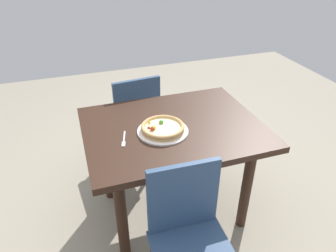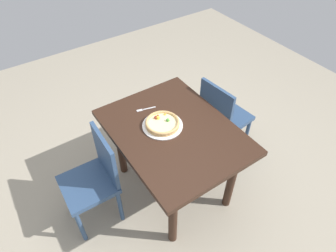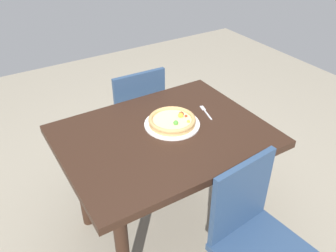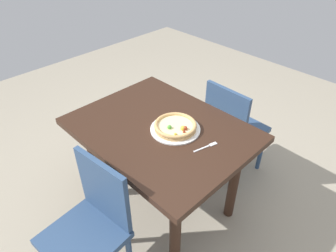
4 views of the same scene
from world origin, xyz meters
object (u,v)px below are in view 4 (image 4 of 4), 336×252
Objects in this scene: plate at (175,129)px; fork at (207,146)px; chair_far at (232,128)px; chair_near at (91,225)px; dining_table at (161,141)px; pizza at (175,126)px.

plate reaches higher than fork.
fork is at bearing -69.27° from chair_far.
fork is (0.25, 0.02, -0.00)m from plate.
chair_far is 0.67m from plate.
chair_near is at bearing -88.72° from chair_far.
chair_far reaches higher than plate.
plate is 1.96× the size of fork.
chair_near and chair_far have the same top height.
plate is at bearing 29.39° from dining_table.
chair_near is 1.31m from chair_far.
chair_far is 0.68m from pizza.
chair_near reaches higher than dining_table.
dining_table is 1.31× the size of chair_far.
plate reaches higher than dining_table.
chair_far is (0.01, 1.31, 0.00)m from chair_near.
dining_table is 0.36m from fork.
plate is at bearing -92.78° from chair_near.
pizza is (-0.03, 0.70, 0.31)m from chair_near.
dining_table is at bearing -99.74° from chair_far.
pizza reaches higher than plate.
chair_near is 0.77m from pizza.
chair_near is at bearing 178.04° from fork.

